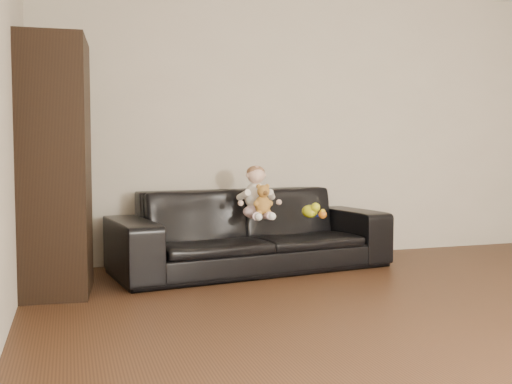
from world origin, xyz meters
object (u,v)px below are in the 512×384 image
object	(u,v)px
sofa	(251,230)
toy_green	(310,211)
toy_blue_disc	(320,216)
baby	(256,195)
toy_rattle	(323,215)
cabinet	(55,167)
teddy_bear	(263,200)

from	to	relation	value
sofa	toy_green	bearing A→B (deg)	-30.07
toy_green	toy_blue_disc	world-z (taller)	toy_green
baby	toy_green	distance (m)	0.47
toy_green	toy_rattle	size ratio (longest dim) A/B	2.26
sofa	toy_blue_disc	bearing A→B (deg)	-18.70
baby	toy_rattle	distance (m)	0.57
toy_green	toy_blue_disc	distance (m)	0.15
baby	toy_green	xyz separation A→B (m)	(0.45, -0.06, -0.14)
baby	toy_blue_disc	xyz separation A→B (m)	(0.57, 0.01, -0.19)
baby	toy_green	size ratio (longest dim) A/B	2.81
sofa	cabinet	bearing A→B (deg)	-173.53
baby	toy_blue_disc	world-z (taller)	baby
toy_rattle	toy_blue_disc	distance (m)	0.18
sofa	toy_green	size ratio (longest dim) A/B	14.75
toy_green	baby	bearing A→B (deg)	172.16
sofa	baby	size ratio (longest dim) A/B	5.26
teddy_bear	toy_green	size ratio (longest dim) A/B	1.56
sofa	toy_rattle	world-z (taller)	sofa
sofa	toy_rattle	distance (m)	0.61
cabinet	baby	bearing A→B (deg)	15.68
cabinet	teddy_bear	xyz separation A→B (m)	(1.55, 0.14, -0.27)
teddy_bear	toy_blue_disc	size ratio (longest dim) A/B	2.67
teddy_bear	toy_blue_disc	bearing A→B (deg)	18.27
toy_blue_disc	toy_green	bearing A→B (deg)	-149.64
cabinet	baby	size ratio (longest dim) A/B	4.02
toy_rattle	baby	bearing A→B (deg)	162.73
toy_green	toy_blue_disc	size ratio (longest dim) A/B	1.71
cabinet	toy_blue_disc	bearing A→B (deg)	13.33
sofa	teddy_bear	xyz separation A→B (m)	(0.01, -0.26, 0.27)
baby	toy_blue_disc	distance (m)	0.60
cabinet	baby	distance (m)	1.58
toy_green	toy_blue_disc	bearing A→B (deg)	30.36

